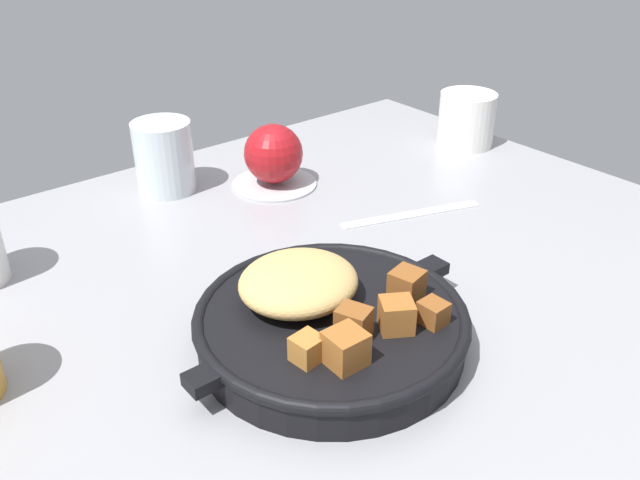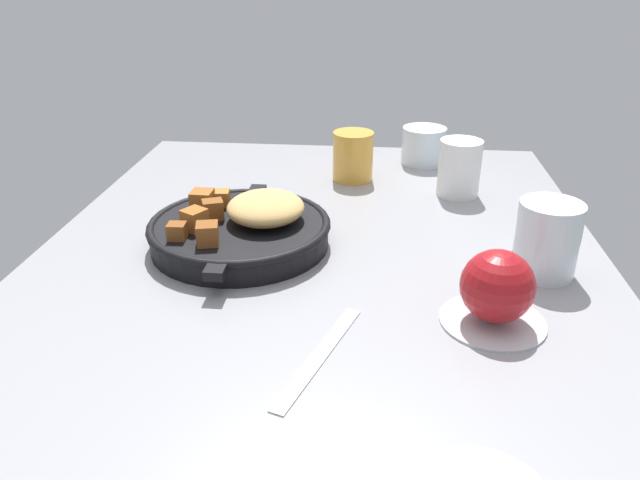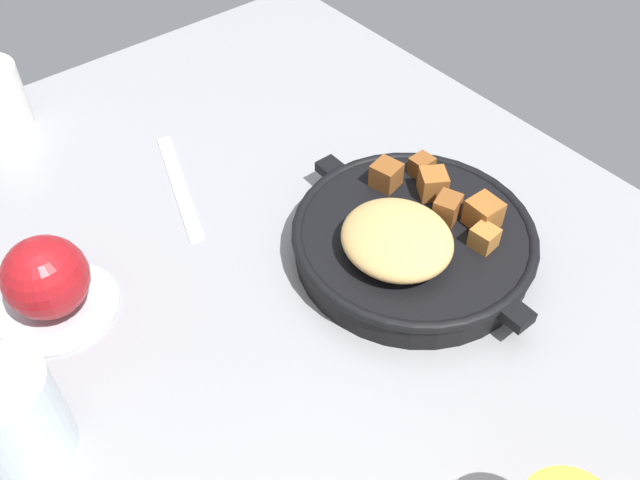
{
  "view_description": "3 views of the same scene",
  "coord_description": "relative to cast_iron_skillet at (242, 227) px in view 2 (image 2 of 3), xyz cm",
  "views": [
    {
      "loc": [
        -35.65,
        -48.82,
        38.94
      ],
      "look_at": [
        0.87,
        -3.99,
        6.27
      ],
      "focal_mm": 37.49,
      "sensor_mm": 36.0,
      "label": 1
    },
    {
      "loc": [
        71.69,
        7.16,
        37.56
      ],
      "look_at": [
        1.27,
        0.41,
        3.67
      ],
      "focal_mm": 34.35,
      "sensor_mm": 36.0,
      "label": 2
    },
    {
      "loc": [
        -35.74,
        27.12,
        53.34
      ],
      "look_at": [
        -1.94,
        -0.25,
        7.9
      ],
      "focal_mm": 38.6,
      "sensor_mm": 36.0,
      "label": 3
    }
  ],
  "objects": [
    {
      "name": "ground_plane",
      "position": [
        3.8,
        10.88,
        -3.86
      ],
      "size": [
        104.37,
        77.58,
        2.4
      ],
      "primitive_type": "cube",
      "color": "gray"
    },
    {
      "name": "cast_iron_skillet",
      "position": [
        0.0,
        0.0,
        0.0
      ],
      "size": [
        29.54,
        25.19,
        7.28
      ],
      "color": "black",
      "rests_on": "ground_plane"
    },
    {
      "name": "saucer_plate",
      "position": [
        16.65,
        31.62,
        -2.36
      ],
      "size": [
        11.71,
        11.71,
        0.6
      ],
      "primitive_type": "cylinder",
      "color": "#B7BABF",
      "rests_on": "ground_plane"
    },
    {
      "name": "red_apple",
      "position": [
        16.65,
        31.62,
        1.97
      ],
      "size": [
        8.05,
        8.05,
        8.05
      ],
      "primitive_type": "sphere",
      "color": "maroon",
      "rests_on": "saucer_plate"
    },
    {
      "name": "butter_knife",
      "position": [
        24.79,
        13.14,
        -2.48
      ],
      "size": [
        18.39,
        7.68,
        0.36
      ],
      "primitive_type": "cube",
      "rotation": [
        0.0,
        0.0,
        -0.33
      ],
      "color": "silver",
      "rests_on": "ground_plane"
    },
    {
      "name": "juice_glass_amber",
      "position": [
        -28.44,
        13.94,
        1.63
      ],
      "size": [
        7.14,
        7.14,
        8.58
      ],
      "primitive_type": "cylinder",
      "color": "gold",
      "rests_on": "ground_plane"
    },
    {
      "name": "white_creamer_pitcher",
      "position": [
        -22.43,
        31.79,
        2.02
      ],
      "size": [
        6.93,
        6.93,
        9.37
      ],
      "primitive_type": "cylinder",
      "color": "white",
      "rests_on": "ground_plane"
    },
    {
      "name": "water_glass_tall",
      "position": [
        4.45,
        39.63,
        2.14
      ],
      "size": [
        7.85,
        7.85,
        9.6
      ],
      "primitive_type": "cylinder",
      "color": "silver",
      "rests_on": "ground_plane"
    },
    {
      "name": "water_glass_short",
      "position": [
        -38.77,
        26.96,
        0.81
      ],
      "size": [
        8.32,
        8.32,
        6.94
      ],
      "primitive_type": "cylinder",
      "color": "silver",
      "rests_on": "ground_plane"
    }
  ]
}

